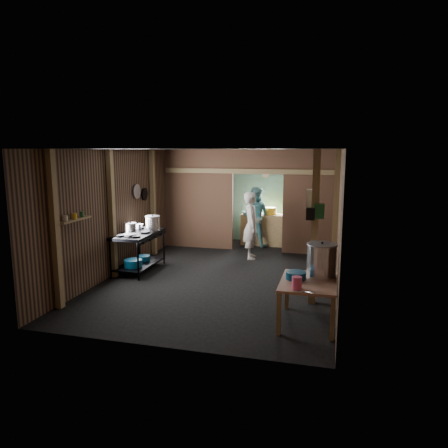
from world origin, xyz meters
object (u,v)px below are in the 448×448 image
(gas_range, at_px, (139,252))
(pink_bucket, at_px, (297,283))
(yellow_tub, at_px, (270,211))
(prep_table, at_px, (308,302))
(stock_pot, at_px, (321,261))
(cook, at_px, (251,225))
(stove_pot_large, at_px, (153,223))

(gas_range, height_order, pink_bucket, gas_range)
(yellow_tub, bearing_deg, gas_range, -125.96)
(pink_bucket, bearing_deg, gas_range, 147.10)
(yellow_tub, bearing_deg, prep_table, -75.14)
(gas_range, bearing_deg, prep_table, -27.37)
(stock_pot, bearing_deg, cook, 117.81)
(gas_range, height_order, yellow_tub, yellow_tub)
(prep_table, distance_m, stock_pot, 0.67)
(prep_table, xyz_separation_m, stock_pot, (0.17, 0.29, 0.58))
(pink_bucket, distance_m, cook, 4.24)
(stove_pot_large, height_order, pink_bucket, stove_pot_large)
(prep_table, distance_m, pink_bucket, 0.59)
(stove_pot_large, bearing_deg, pink_bucket, -38.48)
(stove_pot_large, xyz_separation_m, pink_bucket, (3.40, -2.70, -0.24))
(prep_table, relative_size, yellow_tub, 3.28)
(stove_pot_large, xyz_separation_m, cook, (1.96, 1.29, -0.18))
(prep_table, height_order, stock_pot, stock_pot)
(gas_range, bearing_deg, stock_pot, -22.85)
(stock_pot, distance_m, pink_bucket, 0.76)
(pink_bucket, bearing_deg, stove_pot_large, 141.52)
(stove_pot_large, bearing_deg, stock_pot, -28.66)
(stove_pot_large, height_order, cook, cook)
(yellow_tub, bearing_deg, cook, -97.81)
(pink_bucket, bearing_deg, cook, 109.84)
(stove_pot_large, distance_m, cook, 2.35)
(gas_range, relative_size, stove_pot_large, 4.34)
(cook, bearing_deg, gas_range, 114.35)
(gas_range, distance_m, prep_table, 4.18)
(prep_table, distance_m, stove_pot_large, 4.28)
(prep_table, bearing_deg, stock_pot, 59.40)
(prep_table, bearing_deg, yellow_tub, 104.86)
(stove_pot_large, bearing_deg, cook, 33.28)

